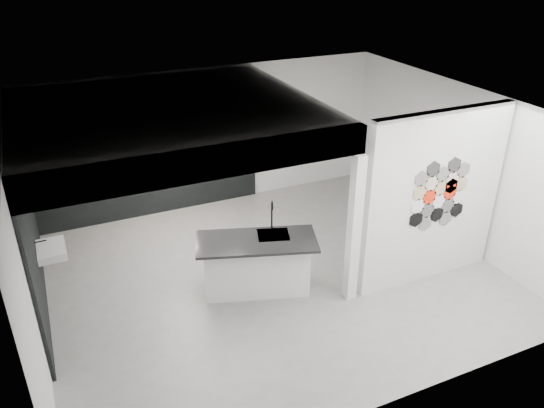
{
  "coord_description": "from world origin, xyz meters",
  "views": [
    {
      "loc": [
        -3.0,
        -6.6,
        4.98
      ],
      "look_at": [
        0.1,
        0.3,
        1.15
      ],
      "focal_mm": 35.0,
      "sensor_mm": 36.0,
      "label": 1
    }
  ],
  "objects": [
    {
      "name": "glass_vase",
      "position": [
        0.15,
        2.87,
        1.4
      ],
      "size": [
        0.15,
        0.15,
        0.16
      ],
      "primitive_type": "cylinder",
      "rotation": [
        0.0,
        0.0,
        0.43
      ],
      "color": "gray",
      "rests_on": "display_shelf"
    },
    {
      "name": "hex_tile_cluster",
      "position": [
        2.26,
        -1.09,
        1.5
      ],
      "size": [
        1.04,
        0.02,
        1.16
      ],
      "color": "black",
      "rests_on": "partition_panel"
    },
    {
      "name": "utensil_cup",
      "position": [
        -2.11,
        2.87,
        1.37
      ],
      "size": [
        0.09,
        0.09,
        0.09
      ],
      "primitive_type": "cylinder",
      "rotation": [
        0.0,
        0.0,
        -0.22
      ],
      "color": "black",
      "rests_on": "display_shelf"
    },
    {
      "name": "stockpot",
      "position": [
        -2.24,
        2.87,
        1.41
      ],
      "size": [
        0.26,
        0.26,
        0.19
      ],
      "primitive_type": "cylinder",
      "rotation": [
        0.0,
        0.0,
        0.15
      ],
      "color": "black",
      "rests_on": "display_shelf"
    },
    {
      "name": "wall_basin",
      "position": [
        -3.24,
        0.8,
        0.85
      ],
      "size": [
        0.4,
        0.6,
        0.12
      ],
      "primitive_type": "cube",
      "color": "silver",
      "rests_on": "bay_clad_left"
    },
    {
      "name": "fascia_beam",
      "position": [
        -1.3,
        -0.92,
        2.55
      ],
      "size": [
        4.4,
        0.16,
        0.4
      ],
      "primitive_type": "cube",
      "color": "silver",
      "rests_on": "corner_column"
    },
    {
      "name": "glass_bowl",
      "position": [
        0.11,
        2.87,
        1.36
      ],
      "size": [
        0.16,
        0.16,
        0.09
      ],
      "primitive_type": "cylinder",
      "rotation": [
        0.0,
        0.0,
        -0.42
      ],
      "color": "gray",
      "rests_on": "display_shelf"
    },
    {
      "name": "bottle_dark",
      "position": [
        -1.49,
        2.87,
        1.4
      ],
      "size": [
        0.08,
        0.08,
        0.16
      ],
      "primitive_type": "cylinder",
      "rotation": [
        0.0,
        0.0,
        -0.43
      ],
      "color": "black",
      "rests_on": "display_shelf"
    },
    {
      "name": "kettle",
      "position": [
        -0.14,
        2.87,
        1.39
      ],
      "size": [
        0.21,
        0.21,
        0.14
      ],
      "primitive_type": "ellipsoid",
      "rotation": [
        0.0,
        0.0,
        -0.3
      ],
      "color": "black",
      "rests_on": "display_shelf"
    },
    {
      "name": "floor",
      "position": [
        0.0,
        0.0,
        -0.01
      ],
      "size": [
        7.0,
        6.0,
        0.01
      ],
      "primitive_type": "cube",
      "color": "gray"
    },
    {
      "name": "bulkhead",
      "position": [
        -1.3,
        1.0,
        2.55
      ],
      "size": [
        4.4,
        4.0,
        0.4
      ],
      "primitive_type": "cube",
      "color": "silver",
      "rests_on": "corner_column"
    },
    {
      "name": "kitchen_island",
      "position": [
        -0.41,
        -0.26,
        0.49
      ],
      "size": [
        1.95,
        1.31,
        1.44
      ],
      "rotation": [
        0.0,
        0.0,
        -0.32
      ],
      "color": "silver",
      "rests_on": "floor"
    },
    {
      "name": "display_shelf",
      "position": [
        -1.2,
        2.87,
        1.3
      ],
      "size": [
        3.0,
        0.15,
        0.04
      ],
      "primitive_type": "cube",
      "color": "black",
      "rests_on": "bay_clad_back"
    },
    {
      "name": "bay_clad_back",
      "position": [
        -1.3,
        2.97,
        1.18
      ],
      "size": [
        4.4,
        0.04,
        2.35
      ],
      "primitive_type": "cube",
      "color": "black",
      "rests_on": "floor"
    },
    {
      "name": "corner_column",
      "position": [
        0.82,
        -1.0,
        1.18
      ],
      "size": [
        0.16,
        0.16,
        2.35
      ],
      "primitive_type": "cube",
      "color": "silver",
      "rests_on": "floor"
    },
    {
      "name": "bay_clad_left",
      "position": [
        -3.47,
        1.0,
        1.18
      ],
      "size": [
        0.04,
        4.0,
        2.35
      ],
      "primitive_type": "cube",
      "color": "black",
      "rests_on": "floor"
    },
    {
      "name": "partition_panel",
      "position": [
        2.23,
        -1.0,
        1.4
      ],
      "size": [
        2.45,
        0.15,
        2.8
      ],
      "primitive_type": "cube",
      "color": "silver",
      "rests_on": "floor"
    }
  ]
}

